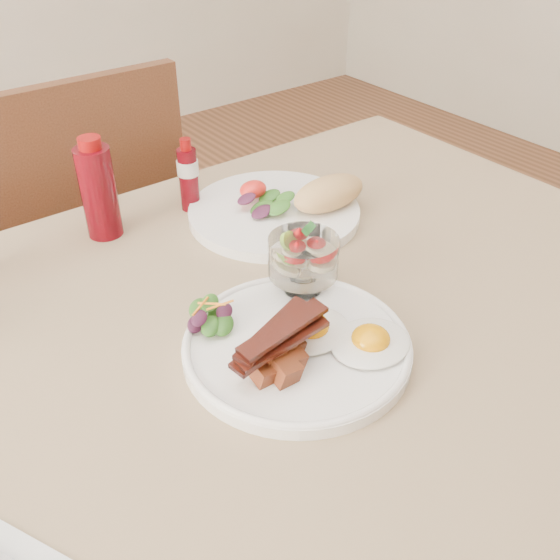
{
  "coord_description": "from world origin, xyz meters",
  "views": [
    {
      "loc": [
        -0.35,
        -0.52,
        1.27
      ],
      "look_at": [
        0.03,
        -0.02,
        0.82
      ],
      "focal_mm": 40.0,
      "sensor_mm": 36.0,
      "label": 1
    }
  ],
  "objects_px": {
    "chair_far": "(81,252)",
    "fruit_cup": "(303,257)",
    "main_plate": "(297,347)",
    "ketchup_bottle": "(98,191)",
    "table": "(254,375)",
    "second_plate": "(287,207)",
    "hot_sauce_bottle": "(188,176)"
  },
  "relations": [
    {
      "from": "chair_far",
      "to": "fruit_cup",
      "type": "bearing_deg",
      "value": -82.38
    },
    {
      "from": "main_plate",
      "to": "ketchup_bottle",
      "type": "bearing_deg",
      "value": 99.24
    },
    {
      "from": "chair_far",
      "to": "main_plate",
      "type": "relative_size",
      "value": 3.32
    },
    {
      "from": "table",
      "to": "ketchup_bottle",
      "type": "relative_size",
      "value": 8.2
    },
    {
      "from": "main_plate",
      "to": "second_plate",
      "type": "bearing_deg",
      "value": 54.13
    },
    {
      "from": "second_plate",
      "to": "chair_far",
      "type": "bearing_deg",
      "value": 114.39
    },
    {
      "from": "table",
      "to": "chair_far",
      "type": "distance_m",
      "value": 0.68
    },
    {
      "from": "second_plate",
      "to": "hot_sauce_bottle",
      "type": "xyz_separation_m",
      "value": [
        -0.11,
        0.12,
        0.04
      ]
    },
    {
      "from": "fruit_cup",
      "to": "second_plate",
      "type": "bearing_deg",
      "value": 57.34
    },
    {
      "from": "table",
      "to": "main_plate",
      "type": "bearing_deg",
      "value": -79.46
    },
    {
      "from": "fruit_cup",
      "to": "ketchup_bottle",
      "type": "bearing_deg",
      "value": 113.31
    },
    {
      "from": "chair_far",
      "to": "main_plate",
      "type": "xyz_separation_m",
      "value": [
        0.01,
        -0.74,
        0.24
      ]
    },
    {
      "from": "second_plate",
      "to": "hot_sauce_bottle",
      "type": "relative_size",
      "value": 2.31
    },
    {
      "from": "chair_far",
      "to": "table",
      "type": "bearing_deg",
      "value": -90.0
    },
    {
      "from": "table",
      "to": "hot_sauce_bottle",
      "type": "relative_size",
      "value": 10.6
    },
    {
      "from": "second_plate",
      "to": "hot_sauce_bottle",
      "type": "distance_m",
      "value": 0.17
    },
    {
      "from": "main_plate",
      "to": "chair_far",
      "type": "bearing_deg",
      "value": 91.09
    },
    {
      "from": "main_plate",
      "to": "second_plate",
      "type": "xyz_separation_m",
      "value": [
        0.2,
        0.27,
        0.01
      ]
    },
    {
      "from": "second_plate",
      "to": "fruit_cup",
      "type": "bearing_deg",
      "value": -122.66
    },
    {
      "from": "table",
      "to": "chair_far",
      "type": "bearing_deg",
      "value": 90.0
    },
    {
      "from": "table",
      "to": "hot_sauce_bottle",
      "type": "xyz_separation_m",
      "value": [
        0.1,
        0.32,
        0.15
      ]
    },
    {
      "from": "second_plate",
      "to": "ketchup_bottle",
      "type": "height_order",
      "value": "ketchup_bottle"
    },
    {
      "from": "chair_far",
      "to": "main_plate",
      "type": "bearing_deg",
      "value": -88.91
    },
    {
      "from": "main_plate",
      "to": "ketchup_bottle",
      "type": "xyz_separation_m",
      "value": [
        -0.07,
        0.41,
        0.07
      ]
    },
    {
      "from": "chair_far",
      "to": "second_plate",
      "type": "relative_size",
      "value": 3.2
    },
    {
      "from": "fruit_cup",
      "to": "ketchup_bottle",
      "type": "distance_m",
      "value": 0.35
    },
    {
      "from": "hot_sauce_bottle",
      "to": "ketchup_bottle",
      "type": "bearing_deg",
      "value": 176.1
    },
    {
      "from": "chair_far",
      "to": "fruit_cup",
      "type": "xyz_separation_m",
      "value": [
        0.09,
        -0.66,
        0.3
      ]
    },
    {
      "from": "fruit_cup",
      "to": "hot_sauce_bottle",
      "type": "bearing_deg",
      "value": 87.95
    },
    {
      "from": "main_plate",
      "to": "hot_sauce_bottle",
      "type": "height_order",
      "value": "hot_sauce_bottle"
    },
    {
      "from": "main_plate",
      "to": "fruit_cup",
      "type": "distance_m",
      "value": 0.12
    },
    {
      "from": "ketchup_bottle",
      "to": "main_plate",
      "type": "bearing_deg",
      "value": -80.76
    }
  ]
}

